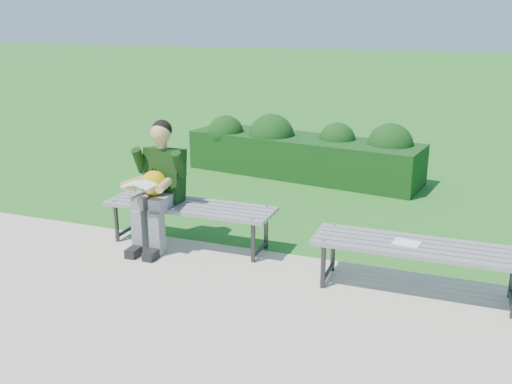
{
  "coord_description": "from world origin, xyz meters",
  "views": [
    {
      "loc": [
        2.11,
        -5.15,
        2.32
      ],
      "look_at": [
        0.23,
        -0.08,
        0.67
      ],
      "focal_mm": 40.0,
      "sensor_mm": 36.0,
      "label": 1
    }
  ],
  "objects_px": {
    "seated_boy": "(158,181)",
    "paper_sheet": "(407,243)",
    "bench_right": "(418,251)",
    "bench_left": "(190,209)",
    "hedge": "(304,151)"
  },
  "relations": [
    {
      "from": "seated_boy",
      "to": "paper_sheet",
      "type": "distance_m",
      "value": 2.56
    },
    {
      "from": "seated_boy",
      "to": "bench_right",
      "type": "bearing_deg",
      "value": -4.52
    },
    {
      "from": "bench_left",
      "to": "bench_right",
      "type": "relative_size",
      "value": 1.0
    },
    {
      "from": "paper_sheet",
      "to": "bench_right",
      "type": "bearing_deg",
      "value": 0.0
    },
    {
      "from": "bench_right",
      "to": "paper_sheet",
      "type": "xyz_separation_m",
      "value": [
        -0.1,
        0.0,
        0.06
      ]
    },
    {
      "from": "bench_right",
      "to": "paper_sheet",
      "type": "bearing_deg",
      "value": 180.0
    },
    {
      "from": "bench_left",
      "to": "hedge",
      "type": "bearing_deg",
      "value": 83.89
    },
    {
      "from": "bench_right",
      "to": "seated_boy",
      "type": "distance_m",
      "value": 2.66
    },
    {
      "from": "bench_left",
      "to": "paper_sheet",
      "type": "relative_size",
      "value": 7.45
    },
    {
      "from": "bench_left",
      "to": "paper_sheet",
      "type": "xyz_separation_m",
      "value": [
        2.24,
        -0.31,
        0.06
      ]
    },
    {
      "from": "bench_right",
      "to": "paper_sheet",
      "type": "distance_m",
      "value": 0.12
    },
    {
      "from": "bench_left",
      "to": "paper_sheet",
      "type": "height_order",
      "value": "bench_left"
    },
    {
      "from": "hedge",
      "to": "bench_right",
      "type": "height_order",
      "value": "hedge"
    },
    {
      "from": "hedge",
      "to": "paper_sheet",
      "type": "xyz_separation_m",
      "value": [
        1.9,
        -3.47,
        0.08
      ]
    },
    {
      "from": "hedge",
      "to": "seated_boy",
      "type": "relative_size",
      "value": 2.8
    }
  ]
}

